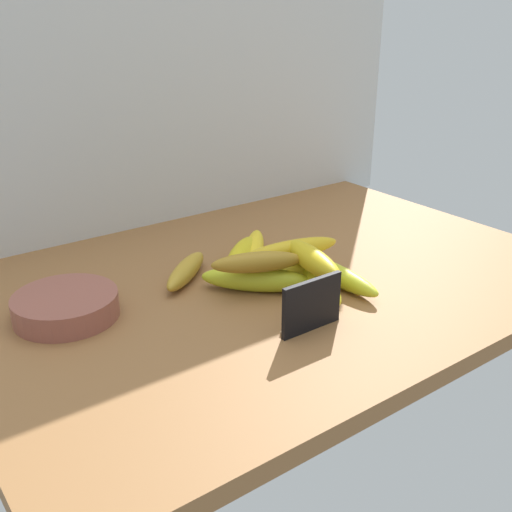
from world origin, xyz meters
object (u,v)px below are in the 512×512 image
banana_1 (334,274)px  banana_7 (312,259)px  banana_8 (290,250)px  fruit_bowl (66,306)px  banana_3 (288,274)px  banana_2 (186,271)px  banana_9 (257,262)px  chalkboard_sign (311,307)px  banana_0 (257,279)px  banana_5 (254,250)px  banana_4 (241,256)px  banana_6 (319,283)px

banana_1 → banana_7: size_ratio=1.26×
banana_8 → banana_7: bearing=-94.3°
fruit_bowl → banana_1: bearing=-20.6°
banana_3 → banana_7: (0.85, -5.11, 4.33)cm
banana_2 → banana_9: bearing=-61.5°
chalkboard_sign → banana_7: (8.22, 9.40, 2.47)cm
banana_0 → banana_2: 13.53cm
banana_3 → banana_5: banana_3 is taller
chalkboard_sign → banana_7: size_ratio=0.66×
banana_9 → banana_4: bearing=67.3°
banana_0 → banana_5: size_ratio=0.98×
banana_5 → banana_6: bearing=-90.6°
banana_2 → banana_3: 18.46cm
banana_3 → banana_6: banana_6 is taller
banana_2 → banana_8: (15.14, -10.93, 3.96)cm
banana_8 → banana_9: (-8.37, -1.51, 0.35)cm
chalkboard_sign → banana_3: size_ratio=0.64×
banana_4 → banana_9: 13.24cm
fruit_bowl → banana_0: size_ratio=0.85×
banana_1 → chalkboard_sign: bearing=-144.9°
banana_3 → chalkboard_sign: bearing=-116.9°
banana_2 → banana_4: banana_4 is taller
banana_1 → banana_2: (-20.46, 16.91, -0.09)cm
banana_7 → banana_9: size_ratio=1.06×
banana_3 → banana_8: size_ratio=0.89×
banana_2 → banana_8: 19.09cm
banana_3 → banana_6: bearing=-74.5°
banana_5 → banana_7: size_ratio=1.20×
banana_5 → banana_4: bearing=-160.1°
chalkboard_sign → banana_5: chalkboard_sign is taller
banana_7 → banana_2: bearing=130.2°
banana_9 → banana_5: bearing=55.7°
fruit_bowl → banana_9: (29.18, -11.62, 4.16)cm
banana_0 → banana_2: (-7.72, 11.11, -0.36)cm
banana_5 → banana_9: 16.46cm
banana_3 → banana_0: bearing=169.4°
banana_2 → banana_7: 23.17cm
banana_8 → fruit_bowl: bearing=164.9°
banana_6 → banana_7: 4.39cm
banana_5 → banana_9: bearing=-124.3°
chalkboard_sign → banana_7: 12.73cm
fruit_bowl → banana_6: banana_6 is taller
banana_1 → banana_2: size_ratio=1.32×
banana_1 → banana_2: bearing=140.4°
fruit_bowl → banana_0: bearing=-18.9°
banana_7 → banana_8: 6.47cm
banana_2 → banana_4: 11.67cm
chalkboard_sign → fruit_bowl: (-28.85, 25.95, -1.89)cm
banana_1 → banana_9: banana_9 is taller
fruit_bowl → banana_5: bearing=2.3°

